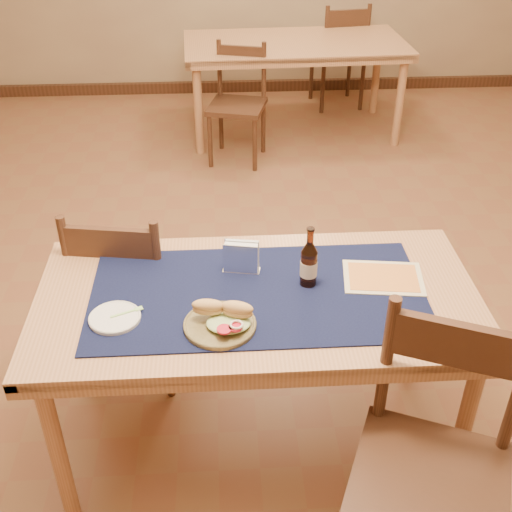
{
  "coord_description": "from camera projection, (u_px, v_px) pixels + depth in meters",
  "views": [
    {
      "loc": [
        -0.12,
        -2.64,
        2.15
      ],
      "look_at": [
        0.0,
        -0.7,
        0.85
      ],
      "focal_mm": 45.0,
      "sensor_mm": 36.0,
      "label": 1
    }
  ],
  "objects": [
    {
      "name": "main_table",
      "position": [
        258.0,
        312.0,
        2.35
      ],
      "size": [
        1.6,
        0.8,
        0.75
      ],
      "color": "#AB7951",
      "rests_on": "ground"
    },
    {
      "name": "beer_bottle",
      "position": [
        309.0,
        264.0,
        2.3
      ],
      "size": [
        0.06,
        0.06,
        0.24
      ],
      "color": "#451D0C",
      "rests_on": "placemat"
    },
    {
      "name": "napkin_holder",
      "position": [
        241.0,
        258.0,
        2.39
      ],
      "size": [
        0.15,
        0.07,
        0.12
      ],
      "color": "white",
      "rests_on": "placemat"
    },
    {
      "name": "sandwich_plate",
      "position": [
        222.0,
        321.0,
        2.14
      ],
      "size": [
        0.25,
        0.25,
        0.09
      ],
      "color": "brown",
      "rests_on": "placemat"
    },
    {
      "name": "chair_main_near",
      "position": [
        432.0,
        466.0,
        1.97
      ],
      "size": [
        0.61,
        0.61,
        1.0
      ],
      "color": "#3F2416",
      "rests_on": "ground"
    },
    {
      "name": "side_plate",
      "position": [
        115.0,
        317.0,
        2.18
      ],
      "size": [
        0.18,
        0.18,
        0.01
      ],
      "color": "silver",
      "rests_on": "placemat"
    },
    {
      "name": "fork",
      "position": [
        129.0,
        312.0,
        2.19
      ],
      "size": [
        0.11,
        0.06,
        0.0
      ],
      "color": "#A1DB78",
      "rests_on": "side_plate"
    },
    {
      "name": "baseboard",
      "position": [
        248.0,
        308.0,
        3.36
      ],
      "size": [
        6.0,
        7.0,
        0.1
      ],
      "color": "#3F2416",
      "rests_on": "ground"
    },
    {
      "name": "placemat",
      "position": [
        258.0,
        294.0,
        2.31
      ],
      "size": [
        1.2,
        0.6,
        0.01
      ],
      "primitive_type": "cube",
      "color": "black",
      "rests_on": "main_table"
    },
    {
      "name": "chair_back_near",
      "position": [
        238.0,
        102.0,
        4.78
      ],
      "size": [
        0.48,
        0.48,
        0.86
      ],
      "color": "#3F2416",
      "rests_on": "ground"
    },
    {
      "name": "chair_back_far",
      "position": [
        340.0,
        53.0,
        5.68
      ],
      "size": [
        0.48,
        0.48,
        0.93
      ],
      "color": "#3F2416",
      "rests_on": "ground"
    },
    {
      "name": "room",
      "position": [
        245.0,
        48.0,
        2.61
      ],
      "size": [
        6.04,
        7.04,
        2.84
      ],
      "color": "brown",
      "rests_on": "ground"
    },
    {
      "name": "back_table",
      "position": [
        295.0,
        52.0,
        5.08
      ],
      "size": [
        1.77,
        0.94,
        0.75
      ],
      "color": "#AB7951",
      "rests_on": "ground"
    },
    {
      "name": "chair_main_far",
      "position": [
        129.0,
        289.0,
        2.79
      ],
      "size": [
        0.49,
        0.49,
        0.92
      ],
      "color": "#3F2416",
      "rests_on": "ground"
    },
    {
      "name": "menu_card",
      "position": [
        383.0,
        277.0,
        2.38
      ],
      "size": [
        0.32,
        0.25,
        0.01
      ],
      "color": "beige",
      "rests_on": "placemat"
    }
  ]
}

